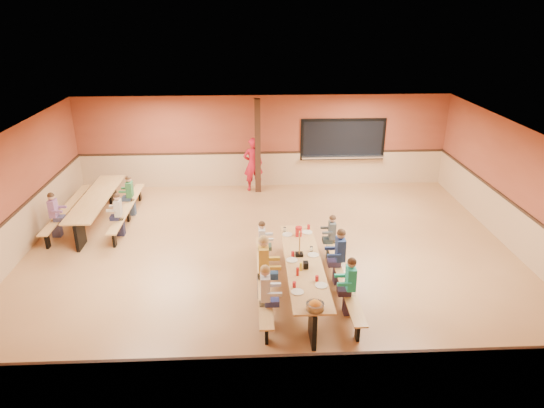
{
  "coord_description": "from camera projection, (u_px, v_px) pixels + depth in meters",
  "views": [
    {
      "loc": [
        -0.45,
        -10.35,
        5.66
      ],
      "look_at": [
        0.06,
        0.52,
        1.15
      ],
      "focal_mm": 32.0,
      "sensor_mm": 36.0,
      "label": 1
    }
  ],
  "objects": [
    {
      "name": "seated_child_grey_left",
      "position": [
        262.0,
        245.0,
        11.07
      ],
      "size": [
        0.33,
        0.27,
        1.13
      ],
      "primitive_type": null,
      "color": "silver",
      "rests_on": "ground"
    },
    {
      "name": "seated_child_white_left",
      "position": [
        265.0,
        296.0,
        9.02
      ],
      "size": [
        0.39,
        0.32,
        1.25
      ],
      "primitive_type": null,
      "color": "silver",
      "rests_on": "ground"
    },
    {
      "name": "punch_pitcher",
      "position": [
        299.0,
        231.0,
        11.05
      ],
      "size": [
        0.16,
        0.16,
        0.22
      ],
      "primitive_type": "cylinder",
      "color": "red",
      "rests_on": "cafeteria_table_main"
    },
    {
      "name": "seated_child_navy_right",
      "position": [
        340.0,
        257.0,
        10.38
      ],
      "size": [
        0.4,
        0.33,
        1.27
      ],
      "primitive_type": null,
      "color": "navy",
      "rests_on": "ground"
    },
    {
      "name": "cafeteria_table_main",
      "position": [
        303.0,
        272.0,
        10.03
      ],
      "size": [
        1.91,
        3.7,
        0.74
      ],
      "color": "tan",
      "rests_on": "ground"
    },
    {
      "name": "room_envelope",
      "position": [
        270.0,
        230.0,
        11.48
      ],
      "size": [
        12.04,
        10.04,
        3.02
      ],
      "color": "brown",
      "rests_on": "ground"
    },
    {
      "name": "condiment_ketchup",
      "position": [
        298.0,
        272.0,
        9.44
      ],
      "size": [
        0.06,
        0.06,
        0.17
      ],
      "primitive_type": "cylinder",
      "color": "#B2140F",
      "rests_on": "cafeteria_table_main"
    },
    {
      "name": "condiment_mustard",
      "position": [
        301.0,
        267.0,
        9.62
      ],
      "size": [
        0.06,
        0.06,
        0.17
      ],
      "primitive_type": "cylinder",
      "color": "yellow",
      "rests_on": "cafeteria_table_main"
    },
    {
      "name": "table_paddle",
      "position": [
        299.0,
        250.0,
        10.17
      ],
      "size": [
        0.16,
        0.16,
        0.56
      ],
      "color": "black",
      "rests_on": "cafeteria_table_main"
    },
    {
      "name": "kitchen_pass_through",
      "position": [
        343.0,
        141.0,
        15.86
      ],
      "size": [
        2.78,
        0.28,
        1.38
      ],
      "color": "black",
      "rests_on": "ground"
    },
    {
      "name": "cafeteria_table_second",
      "position": [
        97.0,
        204.0,
        13.41
      ],
      "size": [
        1.91,
        3.7,
        0.74
      ],
      "color": "tan",
      "rests_on": "ground"
    },
    {
      "name": "seated_adult_yellow",
      "position": [
        264.0,
        267.0,
        9.9
      ],
      "size": [
        0.45,
        0.36,
        1.37
      ],
      "primitive_type": null,
      "color": "gold",
      "rests_on": "ground"
    },
    {
      "name": "seated_child_green_sec",
      "position": [
        130.0,
        196.0,
        13.83
      ],
      "size": [
        0.35,
        0.29,
        1.17
      ],
      "primitive_type": null,
      "color": "#2F6B39",
      "rests_on": "ground"
    },
    {
      "name": "seated_child_tan_sec",
      "position": [
        119.0,
        215.0,
        12.6
      ],
      "size": [
        0.34,
        0.28,
        1.15
      ],
      "primitive_type": null,
      "color": "#B0A78E",
      "rests_on": "ground"
    },
    {
      "name": "napkin_dispenser",
      "position": [
        306.0,
        265.0,
        9.72
      ],
      "size": [
        0.1,
        0.14,
        0.13
      ],
      "primitive_type": "cube",
      "color": "black",
      "rests_on": "cafeteria_table_main"
    },
    {
      "name": "seated_child_char_right",
      "position": [
        332.0,
        238.0,
        11.4
      ],
      "size": [
        0.33,
        0.27,
        1.12
      ],
      "primitive_type": null,
      "color": "#474D4F",
      "rests_on": "ground"
    },
    {
      "name": "seated_child_purple_sec",
      "position": [
        54.0,
        215.0,
        12.52
      ],
      "size": [
        0.36,
        0.3,
        1.2
      ],
      "primitive_type": null,
      "color": "#855481",
      "rests_on": "ground"
    },
    {
      "name": "seated_child_teal_right",
      "position": [
        350.0,
        287.0,
        9.35
      ],
      "size": [
        0.37,
        0.3,
        1.21
      ],
      "primitive_type": null,
      "color": "#20AE8E",
      "rests_on": "ground"
    },
    {
      "name": "structural_post",
      "position": [
        258.0,
        147.0,
        15.22
      ],
      "size": [
        0.18,
        0.18,
        3.0
      ],
      "primitive_type": "cube",
      "color": "black",
      "rests_on": "ground"
    },
    {
      "name": "chip_bowl",
      "position": [
        315.0,
        306.0,
        8.4
      ],
      "size": [
        0.32,
        0.32,
        0.15
      ],
      "primitive_type": null,
      "color": "orange",
      "rests_on": "cafeteria_table_main"
    },
    {
      "name": "ground",
      "position": [
        270.0,
        256.0,
        11.74
      ],
      "size": [
        12.0,
        12.0,
        0.0
      ],
      "primitive_type": "plane",
      "color": "#976239",
      "rests_on": "ground"
    },
    {
      "name": "place_settings",
      "position": [
        304.0,
        260.0,
        9.93
      ],
      "size": [
        0.65,
        3.3,
        0.11
      ],
      "primitive_type": null,
      "color": "beige",
      "rests_on": "cafeteria_table_main"
    },
    {
      "name": "standing_woman",
      "position": [
        253.0,
        164.0,
        15.59
      ],
      "size": [
        0.71,
        0.55,
        1.75
      ],
      "primitive_type": "imported",
      "rotation": [
        0.0,
        0.0,
        3.36
      ],
      "color": "red",
      "rests_on": "ground"
    }
  ]
}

